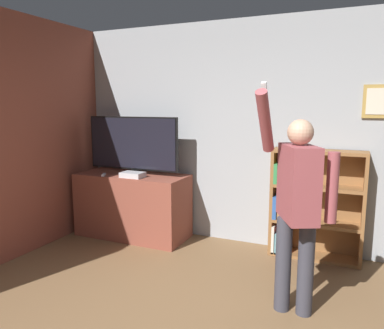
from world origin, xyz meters
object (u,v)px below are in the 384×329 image
Objects in this scene: game_console at (133,175)px; bookshelf at (307,205)px; television at (133,144)px; person at (297,199)px.

bookshelf is at bearing 10.64° from game_console.
game_console is (0.12, -0.20, -0.35)m from television.
television is 1.04× the size of bookshelf.
television is 2.47m from person.
game_console is at bearing -138.19° from person.
bookshelf is (2.04, 0.38, -0.26)m from game_console.
person is at bearing -87.52° from bookshelf.
game_console is 0.15× the size of person.
game_console is at bearing -169.36° from bookshelf.
person is (0.05, -1.25, 0.37)m from bookshelf.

